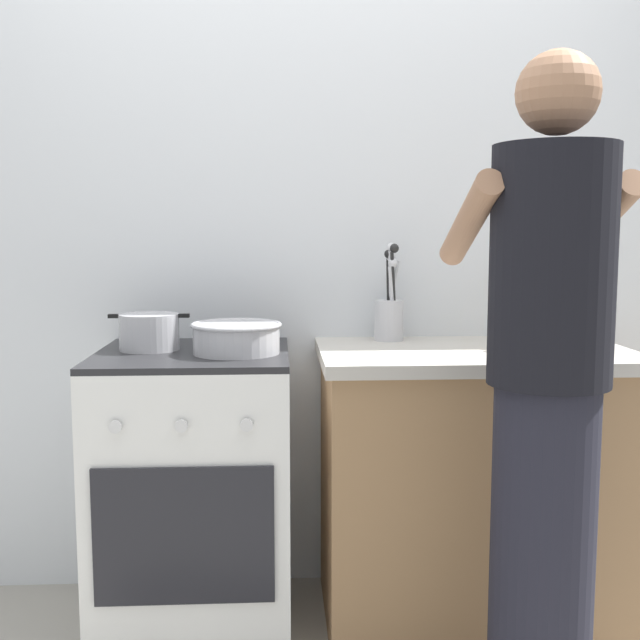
# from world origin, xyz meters

# --- Properties ---
(back_wall) EXTENTS (3.20, 0.10, 2.50)m
(back_wall) POSITION_xyz_m (0.20, 0.50, 1.25)
(back_wall) COLOR silver
(back_wall) RESTS_ON ground
(countertop) EXTENTS (1.00, 0.60, 0.90)m
(countertop) POSITION_xyz_m (0.55, 0.15, 0.45)
(countertop) COLOR #99724C
(countertop) RESTS_ON ground
(stove_range) EXTENTS (0.60, 0.62, 0.90)m
(stove_range) POSITION_xyz_m (-0.35, 0.15, 0.45)
(stove_range) COLOR white
(stove_range) RESTS_ON ground
(pot) EXTENTS (0.25, 0.19, 0.11)m
(pot) POSITION_xyz_m (-0.49, 0.19, 0.96)
(pot) COLOR #B2B2B7
(pot) RESTS_ON stove_range
(mixing_bowl) EXTENTS (0.28, 0.28, 0.10)m
(mixing_bowl) POSITION_xyz_m (-0.21, 0.10, 0.95)
(mixing_bowl) COLOR #B7B7BC
(mixing_bowl) RESTS_ON stove_range
(utensil_crock) EXTENTS (0.10, 0.10, 0.34)m
(utensil_crock) POSITION_xyz_m (0.30, 0.36, 1.00)
(utensil_crock) COLOR silver
(utensil_crock) RESTS_ON countertop
(spice_bottle) EXTENTS (0.04, 0.04, 0.08)m
(spice_bottle) POSITION_xyz_m (0.64, 0.10, 0.94)
(spice_bottle) COLOR silver
(spice_bottle) RESTS_ON countertop
(oil_bottle) EXTENTS (0.06, 0.06, 0.25)m
(oil_bottle) POSITION_xyz_m (0.76, 0.18, 1.01)
(oil_bottle) COLOR gold
(oil_bottle) RESTS_ON countertop
(person) EXTENTS (0.41, 0.50, 1.70)m
(person) POSITION_xyz_m (0.58, -0.42, 0.86)
(person) COLOR black
(person) RESTS_ON ground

